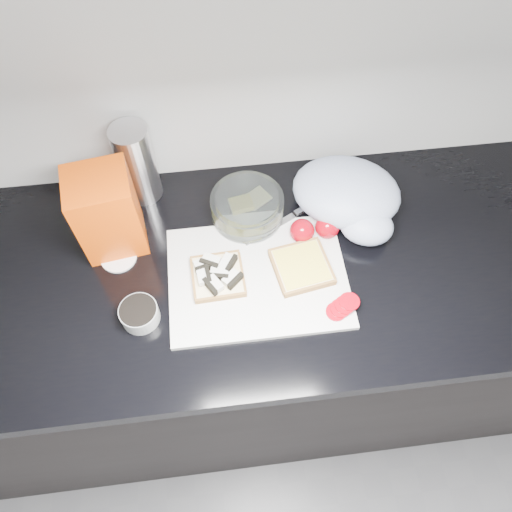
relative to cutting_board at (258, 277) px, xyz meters
The scene contains 14 objects.
base_cabinet 0.48m from the cutting_board, 144.78° to the left, with size 3.50×0.60×0.86m, color black.
countertop 0.08m from the cutting_board, 144.78° to the left, with size 3.50×0.64×0.04m, color black.
cutting_board is the anchor object (origin of this frame).
bread_left 0.09m from the cutting_board, behind, with size 0.12×0.12×0.04m.
bread_right 0.10m from the cutting_board, ahead, with size 0.15×0.15×0.02m.
tomato_slices 0.20m from the cutting_board, 30.45° to the right, with size 0.08×0.07×0.02m.
knife 0.18m from the cutting_board, 56.76° to the left, with size 0.20×0.11×0.01m.
seed_tub 0.27m from the cutting_board, 165.75° to the right, with size 0.08×0.08×0.04m.
tub_lid 0.33m from the cutting_board, 163.40° to the left, with size 0.08×0.08×0.01m, color white.
glass_bowl 0.18m from the cutting_board, 91.20° to the left, with size 0.17×0.17×0.07m.
bread_bag 0.36m from the cutting_board, 154.95° to the left, with size 0.14×0.13×0.21m, color #DF4B03.
steel_canister 0.39m from the cutting_board, 131.67° to the left, with size 0.09×0.09×0.21m, color silver.
grocery_bag 0.30m from the cutting_board, 34.64° to the left, with size 0.32×0.31×0.11m.
whole_tomatoes 0.18m from the cutting_board, 34.32° to the left, with size 0.12×0.06×0.06m.
Camera 1 is at (-0.01, 0.61, 1.89)m, focal length 35.00 mm.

